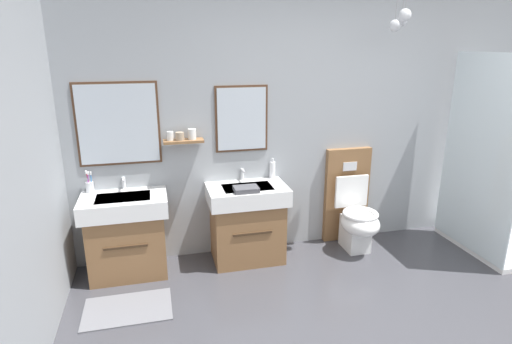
# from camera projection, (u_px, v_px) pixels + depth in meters

# --- Properties ---
(wall_back) EXTENTS (5.12, 0.65, 2.78)m
(wall_back) POSITION_uv_depth(u_px,v_px,m) (321.00, 110.00, 4.19)
(wall_back) COLOR #999EA3
(wall_back) RESTS_ON ground
(bath_mat) EXTENTS (0.68, 0.44, 0.01)m
(bath_mat) POSITION_uv_depth(u_px,v_px,m) (128.00, 309.00, 3.35)
(bath_mat) COLOR slate
(bath_mat) RESTS_ON ground
(vanity_sink_left) EXTENTS (0.74, 0.50, 0.75)m
(vanity_sink_left) POSITION_uv_depth(u_px,v_px,m) (127.00, 233.00, 3.79)
(vanity_sink_left) COLOR brown
(vanity_sink_left) RESTS_ON ground
(tap_on_left_sink) EXTENTS (0.03, 0.13, 0.11)m
(tap_on_left_sink) POSITION_uv_depth(u_px,v_px,m) (124.00, 182.00, 3.84)
(tap_on_left_sink) COLOR silver
(tap_on_left_sink) RESTS_ON vanity_sink_left
(vanity_sink_right) EXTENTS (0.74, 0.50, 0.75)m
(vanity_sink_right) POSITION_uv_depth(u_px,v_px,m) (247.00, 221.00, 4.05)
(vanity_sink_right) COLOR brown
(vanity_sink_right) RESTS_ON ground
(tap_on_right_sink) EXTENTS (0.03, 0.13, 0.11)m
(tap_on_right_sink) POSITION_uv_depth(u_px,v_px,m) (243.00, 173.00, 4.09)
(tap_on_right_sink) COLOR silver
(tap_on_right_sink) RESTS_ON vanity_sink_right
(toilet) EXTENTS (0.48, 0.62, 1.00)m
(toilet) POSITION_uv_depth(u_px,v_px,m) (353.00, 212.00, 4.32)
(toilet) COLOR brown
(toilet) RESTS_ON ground
(toothbrush_cup) EXTENTS (0.07, 0.07, 0.20)m
(toothbrush_cup) POSITION_uv_depth(u_px,v_px,m) (90.00, 186.00, 3.76)
(toothbrush_cup) COLOR silver
(toothbrush_cup) RESTS_ON vanity_sink_left
(soap_dispenser) EXTENTS (0.06, 0.06, 0.20)m
(soap_dispenser) POSITION_uv_depth(u_px,v_px,m) (272.00, 170.00, 4.15)
(soap_dispenser) COLOR white
(soap_dispenser) RESTS_ON vanity_sink_right
(folded_hand_towel) EXTENTS (0.22, 0.16, 0.04)m
(folded_hand_towel) POSITION_uv_depth(u_px,v_px,m) (246.00, 189.00, 3.79)
(folded_hand_towel) COLOR #47474C
(folded_hand_towel) RESTS_ON vanity_sink_right
(shower_tray) EXTENTS (1.03, 0.97, 1.95)m
(shower_tray) POSITION_uv_depth(u_px,v_px,m) (498.00, 213.00, 4.26)
(shower_tray) COLOR white
(shower_tray) RESTS_ON ground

